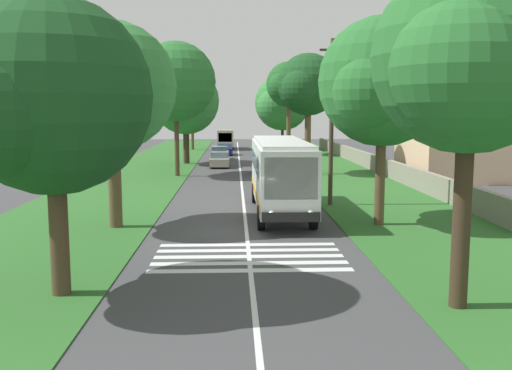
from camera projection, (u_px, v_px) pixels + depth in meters
The scene contains 24 objects.
ground at pixel (246, 232), 24.48m from camera, with size 160.00×160.00×0.00m, color #424244.
grass_verge_left at pixel (123, 186), 39.03m from camera, with size 120.00×8.00×0.04m, color #2D6628.
grass_verge_right at pixel (359, 185), 39.65m from camera, with size 120.00×8.00×0.04m, color #2D6628.
centre_line at pixel (242, 186), 39.34m from camera, with size 110.00×0.16×0.01m, color silver.
coach_bus at pixel (280, 172), 28.61m from camera, with size 11.16×2.62×3.73m.
zebra_crossing at pixel (249, 256), 20.35m from camera, with size 4.05×6.80×0.01m.
trailing_car_0 at pixel (265, 166), 47.06m from camera, with size 4.30×1.78×1.43m.
trailing_car_1 at pixel (220, 160), 52.58m from camera, with size 4.30×1.78×1.43m.
trailing_car_2 at pixel (220, 154), 60.29m from camera, with size 4.30×1.78×1.43m.
trailing_car_3 at pixel (225, 149), 66.87m from camera, with size 4.30×1.78×1.43m.
trailing_minibus_0 at pixel (226, 137), 77.52m from camera, with size 6.00×2.14×2.53m.
roadside_tree_left_0 at pixel (51, 102), 15.61m from camera, with size 6.68×5.43×8.27m.
roadside_tree_left_1 at pixel (174, 84), 44.39m from camera, with size 7.33×6.25×10.53m.
roadside_tree_left_2 at pixel (191, 93), 74.76m from camera, with size 5.43×4.63×9.92m.
roadside_tree_left_3 at pixel (109, 90), 24.66m from camera, with size 6.85×5.63×9.03m.
roadside_tree_left_4 at pixel (184, 102), 55.05m from camera, with size 7.45×6.52×9.35m.
roadside_tree_right_0 at pixel (307, 87), 45.60m from camera, with size 6.04×4.99×9.73m.
roadside_tree_right_1 at pixel (379, 86), 25.35m from camera, with size 6.87×5.75×9.30m.
roadside_tree_right_2 at pixel (462, 64), 14.36m from camera, with size 6.07×4.90×8.95m.
roadside_tree_right_3 at pixel (281, 104), 75.00m from camera, with size 8.76×7.31×9.83m.
roadside_tree_right_4 at pixel (288, 86), 65.58m from camera, with size 6.44×5.23×10.77m.
utility_pole at pixel (331, 120), 30.74m from camera, with size 0.24×1.40×8.97m.
roadside_wall at pixel (388, 168), 44.64m from camera, with size 70.00×0.40×1.34m, color gray.
roadside_building at pixel (471, 137), 43.68m from camera, with size 9.17×10.01×6.22m.
Camera 1 is at (-24.01, 0.51, 5.20)m, focal length 39.84 mm.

